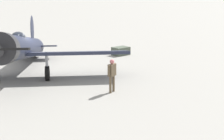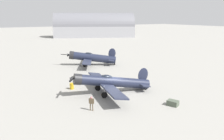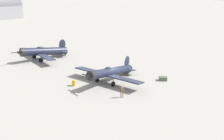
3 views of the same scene
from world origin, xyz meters
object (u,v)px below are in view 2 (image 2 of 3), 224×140
airplane_mid_apron (91,58)px  equipment_crate (173,103)px  ground_crew_mechanic (91,102)px  airplane_foreground (110,82)px  fuel_drum (72,86)px

airplane_mid_apron → equipment_crate: bearing=114.6°
ground_crew_mechanic → equipment_crate: ground_crew_mechanic is taller
airplane_foreground → fuel_drum: (4.32, 3.77, -1.14)m
fuel_drum → airplane_mid_apron: bearing=-35.8°
airplane_mid_apron → fuel_drum: size_ratio=12.00×
airplane_foreground → equipment_crate: size_ratio=8.35×
airplane_mid_apron → ground_crew_mechanic: airplane_mid_apron is taller
equipment_crate → fuel_drum: size_ratio=1.66×
ground_crew_mechanic → fuel_drum: (8.25, -0.97, -0.54)m
ground_crew_mechanic → equipment_crate: size_ratio=1.10×
airplane_foreground → airplane_mid_apron: 18.34m
ground_crew_mechanic → fuel_drum: size_ratio=1.83×
ground_crew_mechanic → airplane_mid_apron: bearing=-156.2°
fuel_drum → airplane_foreground: bearing=-138.9°
airplane_foreground → airplane_mid_apron: size_ratio=1.16×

